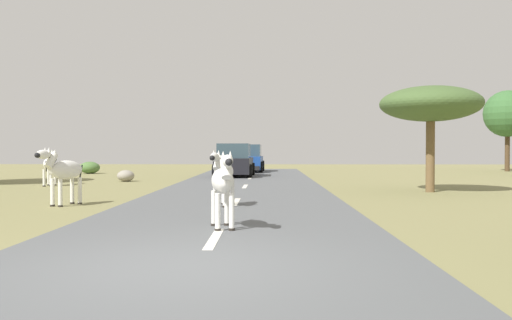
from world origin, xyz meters
The scene contains 13 objects.
ground_plane centered at (0.00, 0.00, 0.00)m, with size 90.00×90.00×0.00m, color olive.
road centered at (0.27, 0.00, 0.03)m, with size 6.00×64.00×0.05m, color #56595B.
lane_markings centered at (0.27, -1.00, 0.05)m, with size 0.16×56.00×0.01m.
zebra_0 centered at (0.01, 6.88, 0.91)m, with size 0.62×1.50×1.44m.
zebra_1 centered at (-7.75, 14.88, 0.89)m, with size 0.55×1.58×1.49m.
zebra_2 centered at (0.33, 3.07, 0.91)m, with size 0.59×1.51×1.44m.
zebra_3 centered at (-4.29, 7.37, 0.93)m, with size 0.91×1.56×1.56m.
car_0 centered at (-0.11, 27.35, 0.85)m, with size 2.12×4.39×1.74m.
car_1 centered at (-0.61, 21.59, 0.85)m, with size 2.09×4.38×1.74m.
tree_2 centered at (6.86, 12.09, 3.06)m, with size 3.52×3.52×3.71m.
tree_5 centered at (17.23, 29.27, 3.85)m, with size 3.12×3.12×5.43m.
bush_0 centered at (-9.68, 25.44, 0.37)m, with size 1.22×1.10×0.73m, color #4C7038.
rock_2 centered at (-5.43, 17.81, 0.26)m, with size 0.79×0.76×0.53m, color gray.
Camera 1 is at (1.14, -6.64, 1.52)m, focal length 37.28 mm.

